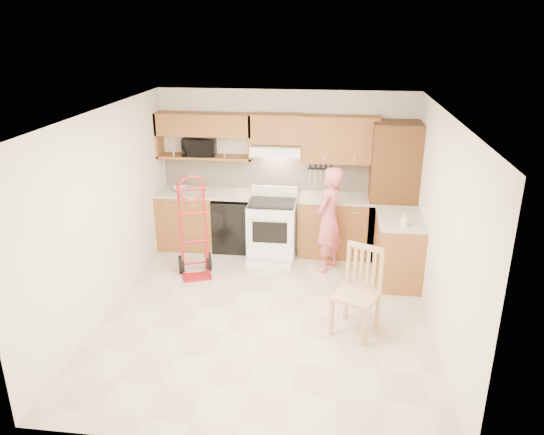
% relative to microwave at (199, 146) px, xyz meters
% --- Properties ---
extents(floor, '(4.00, 4.50, 0.02)m').
position_rel_microwave_xyz_m(floor, '(1.34, -2.08, -1.64)').
color(floor, beige).
rests_on(floor, ground).
extents(ceiling, '(4.00, 4.50, 0.02)m').
position_rel_microwave_xyz_m(ceiling, '(1.34, -2.08, 0.88)').
color(ceiling, white).
rests_on(ceiling, ground).
extents(wall_back, '(4.00, 0.02, 2.50)m').
position_rel_microwave_xyz_m(wall_back, '(1.34, 0.17, -0.38)').
color(wall_back, white).
rests_on(wall_back, ground).
extents(wall_front, '(4.00, 0.02, 2.50)m').
position_rel_microwave_xyz_m(wall_front, '(1.34, -4.34, -0.38)').
color(wall_front, white).
rests_on(wall_front, ground).
extents(wall_left, '(0.02, 4.50, 2.50)m').
position_rel_microwave_xyz_m(wall_left, '(-0.67, -2.08, -0.38)').
color(wall_left, white).
rests_on(wall_left, ground).
extents(wall_right, '(0.02, 4.50, 2.50)m').
position_rel_microwave_xyz_m(wall_right, '(3.35, -2.08, -0.38)').
color(wall_right, white).
rests_on(wall_right, ground).
extents(backsplash, '(3.92, 0.03, 0.55)m').
position_rel_microwave_xyz_m(backsplash, '(1.34, 0.15, -0.43)').
color(backsplash, beige).
rests_on(backsplash, wall_back).
extents(lower_cab_left, '(0.90, 0.60, 0.90)m').
position_rel_microwave_xyz_m(lower_cab_left, '(-0.21, -0.14, -1.18)').
color(lower_cab_left, brown).
rests_on(lower_cab_left, ground).
extents(dishwasher, '(0.60, 0.60, 0.85)m').
position_rel_microwave_xyz_m(dishwasher, '(0.54, -0.14, -1.21)').
color(dishwasher, black).
rests_on(dishwasher, ground).
extents(lower_cab_right, '(1.14, 0.60, 0.90)m').
position_rel_microwave_xyz_m(lower_cab_right, '(2.17, -0.14, -1.18)').
color(lower_cab_right, brown).
rests_on(lower_cab_right, ground).
extents(countertop_left, '(1.50, 0.63, 0.04)m').
position_rel_microwave_xyz_m(countertop_left, '(0.09, -0.13, -0.71)').
color(countertop_left, beige).
rests_on(countertop_left, lower_cab_left).
extents(countertop_right, '(1.14, 0.63, 0.04)m').
position_rel_microwave_xyz_m(countertop_right, '(2.17, -0.13, -0.71)').
color(countertop_right, beige).
rests_on(countertop_right, lower_cab_right).
extents(cab_return_right, '(0.60, 1.00, 0.90)m').
position_rel_microwave_xyz_m(cab_return_right, '(3.04, -0.94, -1.18)').
color(cab_return_right, brown).
rests_on(cab_return_right, ground).
extents(countertop_return, '(0.63, 1.00, 0.04)m').
position_rel_microwave_xyz_m(countertop_return, '(3.04, -0.94, -0.71)').
color(countertop_return, beige).
rests_on(countertop_return, cab_return_right).
extents(pantry_tall, '(0.70, 0.60, 2.10)m').
position_rel_microwave_xyz_m(pantry_tall, '(2.99, -0.14, -0.58)').
color(pantry_tall, '#5D3110').
rests_on(pantry_tall, ground).
extents(upper_cab_left, '(1.50, 0.33, 0.34)m').
position_rel_microwave_xyz_m(upper_cab_left, '(0.09, 0.00, 0.35)').
color(upper_cab_left, brown).
rests_on(upper_cab_left, wall_back).
extents(upper_shelf_mw, '(1.50, 0.33, 0.04)m').
position_rel_microwave_xyz_m(upper_shelf_mw, '(0.09, 0.00, -0.16)').
color(upper_shelf_mw, brown).
rests_on(upper_shelf_mw, wall_back).
extents(upper_cab_center, '(0.76, 0.33, 0.44)m').
position_rel_microwave_xyz_m(upper_cab_center, '(1.22, 0.00, 0.31)').
color(upper_cab_center, brown).
rests_on(upper_cab_center, wall_back).
extents(upper_cab_right, '(1.14, 0.33, 0.70)m').
position_rel_microwave_xyz_m(upper_cab_right, '(2.17, 0.00, 0.17)').
color(upper_cab_right, brown).
rests_on(upper_cab_right, wall_back).
extents(range_hood, '(0.76, 0.46, 0.14)m').
position_rel_microwave_xyz_m(range_hood, '(1.22, -0.06, -0.00)').
color(range_hood, white).
rests_on(range_hood, wall_back).
extents(knife_strip, '(0.40, 0.05, 0.29)m').
position_rel_microwave_xyz_m(knife_strip, '(1.89, 0.12, -0.39)').
color(knife_strip, black).
rests_on(knife_strip, backsplash).
extents(microwave, '(0.54, 0.39, 0.28)m').
position_rel_microwave_xyz_m(microwave, '(0.00, 0.00, 0.00)').
color(microwave, black).
rests_on(microwave, upper_shelf_mw).
extents(range, '(0.72, 0.95, 1.06)m').
position_rel_microwave_xyz_m(range, '(1.19, -0.44, -1.10)').
color(range, white).
rests_on(range, ground).
extents(person, '(0.58, 0.67, 1.56)m').
position_rel_microwave_xyz_m(person, '(2.05, -0.74, -0.85)').
color(person, '#D8606A').
rests_on(person, ground).
extents(hand_truck, '(0.67, 0.65, 1.35)m').
position_rel_microwave_xyz_m(hand_truck, '(0.17, -1.15, -0.96)').
color(hand_truck, '#AB151D').
rests_on(hand_truck, ground).
extents(dining_chair, '(0.64, 0.66, 1.04)m').
position_rel_microwave_xyz_m(dining_chair, '(2.41, -2.38, -1.11)').
color(dining_chair, tan).
rests_on(dining_chair, ground).
extents(soap_bottle, '(0.11, 0.11, 0.19)m').
position_rel_microwave_xyz_m(soap_bottle, '(3.04, -1.26, -0.60)').
color(soap_bottle, white).
rests_on(soap_bottle, countertop_return).
extents(bowl, '(0.32, 0.32, 0.06)m').
position_rel_microwave_xyz_m(bowl, '(-0.30, -0.14, -0.66)').
color(bowl, white).
rests_on(bowl, countertop_left).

